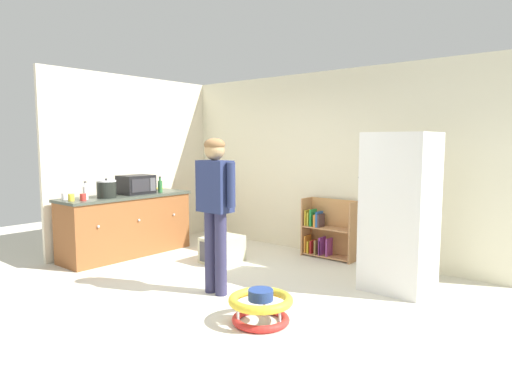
{
  "coord_description": "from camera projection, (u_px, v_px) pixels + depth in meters",
  "views": [
    {
      "loc": [
        3.49,
        -3.48,
        1.67
      ],
      "look_at": [
        0.2,
        0.47,
        1.1
      ],
      "focal_mm": 31.64,
      "sensor_mm": 36.0,
      "label": 1
    }
  ],
  "objects": [
    {
      "name": "green_glass_bottle",
      "position": [
        160.0,
        186.0,
        6.93
      ],
      "size": [
        0.07,
        0.07,
        0.25
      ],
      "color": "#33753D",
      "rests_on": "kitchen_counter"
    },
    {
      "name": "bookshelf",
      "position": [
        327.0,
        232.0,
        6.56
      ],
      "size": [
        0.8,
        0.28,
        0.85
      ],
      "color": "tan",
      "rests_on": "ground"
    },
    {
      "name": "yellow_cup",
      "position": [
        71.0,
        198.0,
        5.92
      ],
      "size": [
        0.08,
        0.08,
        0.09
      ],
      "primitive_type": "cylinder",
      "color": "yellow",
      "rests_on": "kitchen_counter"
    },
    {
      "name": "baby_walker",
      "position": [
        261.0,
        307.0,
        4.17
      ],
      "size": [
        0.6,
        0.6,
        0.32
      ],
      "color": "red",
      "rests_on": "ground"
    },
    {
      "name": "standing_person",
      "position": [
        215.0,
        200.0,
        4.9
      ],
      "size": [
        0.57,
        0.23,
        1.72
      ],
      "color": "#343356",
      "rests_on": "ground"
    },
    {
      "name": "back_wall",
      "position": [
        326.0,
        164.0,
        6.69
      ],
      "size": [
        5.2,
        0.06,
        2.7
      ],
      "primitive_type": "cube",
      "color": "beige",
      "rests_on": "ground"
    },
    {
      "name": "crock_pot",
      "position": [
        106.0,
        189.0,
        6.27
      ],
      "size": [
        0.27,
        0.27,
        0.27
      ],
      "color": "black",
      "rests_on": "kitchen_counter"
    },
    {
      "name": "left_side_wall",
      "position": [
        134.0,
        162.0,
        7.2
      ],
      "size": [
        0.06,
        2.99,
        2.7
      ],
      "primitive_type": "cube",
      "color": "beige",
      "rests_on": "ground"
    },
    {
      "name": "white_cup",
      "position": [
        65.0,
        196.0,
        6.05
      ],
      "size": [
        0.08,
        0.08,
        0.09
      ],
      "primitive_type": "cylinder",
      "color": "white",
      "rests_on": "kitchen_counter"
    },
    {
      "name": "kitchen_counter",
      "position": [
        126.0,
        225.0,
        6.67
      ],
      "size": [
        0.65,
        1.97,
        0.9
      ],
      "color": "brown",
      "rests_on": "ground"
    },
    {
      "name": "ground_plane",
      "position": [
        216.0,
        292.0,
        5.06
      ],
      "size": [
        12.0,
        12.0,
        0.0
      ],
      "primitive_type": "plane",
      "color": "silver",
      "rests_on": "ground"
    },
    {
      "name": "banana_bunch",
      "position": [
        159.0,
        189.0,
        7.26
      ],
      "size": [
        0.12,
        0.16,
        0.04
      ],
      "color": "yellow",
      "rests_on": "kitchen_counter"
    },
    {
      "name": "clear_bottle",
      "position": [
        86.0,
        192.0,
        6.08
      ],
      "size": [
        0.07,
        0.07,
        0.25
      ],
      "color": "silver",
      "rests_on": "kitchen_counter"
    },
    {
      "name": "pet_carrier",
      "position": [
        222.0,
        249.0,
        6.31
      ],
      "size": [
        0.42,
        0.55,
        0.36
      ],
      "color": "beige",
      "rests_on": "ground"
    },
    {
      "name": "microwave",
      "position": [
        136.0,
        185.0,
        6.75
      ],
      "size": [
        0.37,
        0.48,
        0.28
      ],
      "color": "black",
      "rests_on": "kitchen_counter"
    },
    {
      "name": "red_cup",
      "position": [
        83.0,
        197.0,
        5.95
      ],
      "size": [
        0.08,
        0.08,
        0.09
      ],
      "primitive_type": "cylinder",
      "color": "red",
      "rests_on": "kitchen_counter"
    },
    {
      "name": "refrigerator",
      "position": [
        400.0,
        212.0,
        5.07
      ],
      "size": [
        0.73,
        0.68,
        1.78
      ],
      "color": "white",
      "rests_on": "ground"
    }
  ]
}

